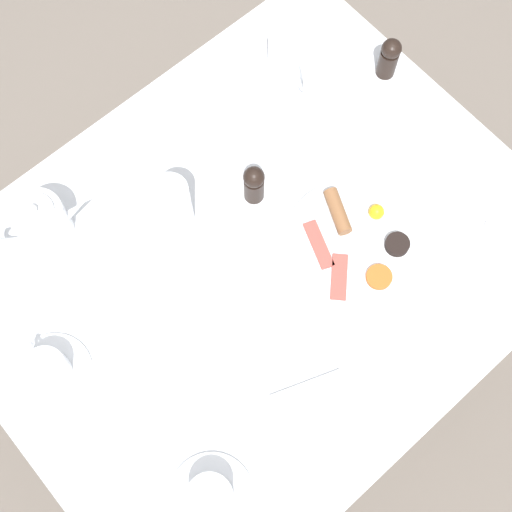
{
  "coord_description": "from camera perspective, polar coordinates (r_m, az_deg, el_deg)",
  "views": [
    {
      "loc": [
        -0.36,
        0.31,
        2.09
      ],
      "look_at": [
        0.0,
        0.0,
        0.77
      ],
      "focal_mm": 50.0,
      "sensor_mm": 36.0,
      "label": 1
    }
  ],
  "objects": [
    {
      "name": "teacup_with_saucer_left",
      "position": [
        1.39,
        -16.28,
        -8.83
      ],
      "size": [
        0.16,
        0.16,
        0.06
      ],
      "color": "white",
      "rests_on": "table"
    },
    {
      "name": "breakfast_plate",
      "position": [
        1.44,
        8.12,
        0.97
      ],
      "size": [
        0.3,
        0.3,
        0.04
      ],
      "color": "white",
      "rests_on": "table"
    },
    {
      "name": "water_glass_tall",
      "position": [
        1.39,
        -6.68,
        3.94
      ],
      "size": [
        0.08,
        0.08,
        0.15
      ],
      "color": "white",
      "rests_on": "table"
    },
    {
      "name": "napkin_folded",
      "position": [
        1.35,
        4.75,
        -12.17
      ],
      "size": [
        0.15,
        0.17,
        0.01
      ],
      "rotation": [
        0.0,
        0.0,
        4.35
      ],
      "color": "white",
      "rests_on": "table"
    },
    {
      "name": "spoon_for_tea",
      "position": [
        1.37,
        -6.03,
        -8.92
      ],
      "size": [
        0.09,
        0.14,
        0.0
      ],
      "rotation": [
        0.0,
        0.0,
        0.51
      ],
      "color": "silver",
      "rests_on": "table"
    },
    {
      "name": "fork_by_plate",
      "position": [
        1.55,
        -7.8,
        9.81
      ],
      "size": [
        0.04,
        0.17,
        0.0
      ],
      "rotation": [
        0.0,
        0.0,
        2.97
      ],
      "color": "silver",
      "rests_on": "table"
    },
    {
      "name": "teapot_far",
      "position": [
        1.59,
        2.91,
        16.06
      ],
      "size": [
        0.18,
        0.1,
        0.13
      ],
      "rotation": [
        0.0,
        0.0,
        5.86
      ],
      "color": "white",
      "rests_on": "table"
    },
    {
      "name": "ground_plane",
      "position": [
        2.14,
        -0.0,
        -6.94
      ],
      "size": [
        8.0,
        8.0,
        0.0
      ],
      "primitive_type": "plane",
      "color": "#70665B"
    },
    {
      "name": "teacup_with_saucer_right",
      "position": [
        1.32,
        -3.66,
        -18.7
      ],
      "size": [
        0.16,
        0.16,
        0.06
      ],
      "color": "white",
      "rests_on": "table"
    },
    {
      "name": "pepper_grinder",
      "position": [
        1.42,
        -0.16,
        5.81
      ],
      "size": [
        0.04,
        0.04,
        0.11
      ],
      "color": "black",
      "rests_on": "table"
    },
    {
      "name": "table",
      "position": [
        1.49,
        -0.0,
        -1.19
      ],
      "size": [
        0.92,
        1.14,
        0.75
      ],
      "color": "silver",
      "rests_on": "ground_plane"
    },
    {
      "name": "teapot_near",
      "position": [
        1.46,
        -16.81,
        2.61
      ],
      "size": [
        0.1,
        0.19,
        0.13
      ],
      "rotation": [
        0.0,
        0.0,
        4.35
      ],
      "color": "white",
      "rests_on": "table"
    },
    {
      "name": "salt_grinder",
      "position": [
        1.6,
        10.6,
        15.37
      ],
      "size": [
        0.04,
        0.04,
        0.11
      ],
      "color": "black",
      "rests_on": "table"
    },
    {
      "name": "knife_by_plate",
      "position": [
        1.57,
        11.56,
        9.59
      ],
      "size": [
        0.2,
        0.05,
        0.0
      ],
      "rotation": [
        0.0,
        0.0,
        1.74
      ],
      "color": "silver",
      "rests_on": "table"
    }
  ]
}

